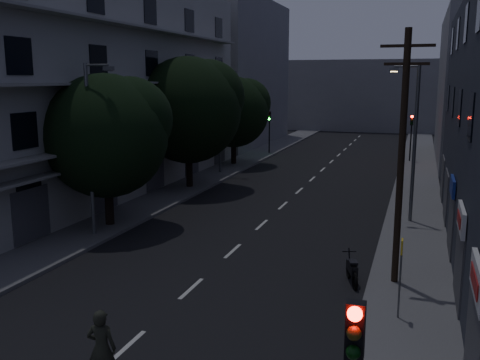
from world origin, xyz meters
The scene contains 19 objects.
ground centered at (0.00, 25.00, 0.00)m, with size 160.00×160.00×0.00m, color black.
sidewalk_left centered at (-7.50, 25.00, 0.07)m, with size 3.00×90.00×0.15m, color #565659.
sidewalk_right centered at (7.50, 25.00, 0.07)m, with size 3.00×90.00×0.15m, color #565659.
lane_markings centered at (0.00, 31.25, 0.01)m, with size 0.15×60.50×0.01m.
building_left centered at (-11.98, 18.00, 6.99)m, with size 7.00×36.00×14.00m.
building_far_left centered at (-12.00, 48.00, 8.00)m, with size 6.00×20.00×16.00m, color slate.
building_far_right centered at (12.00, 42.00, 6.50)m, with size 6.00×20.00×13.00m, color slate.
building_far_end centered at (0.00, 70.00, 5.00)m, with size 24.00×8.00×10.00m, color slate.
tree_near centered at (-7.18, 12.74, 4.89)m, with size 6.15×6.15×7.58m.
tree_mid centered at (-7.26, 22.92, 5.63)m, with size 7.13×7.13×8.77m.
tree_far centered at (-7.72, 33.37, 4.84)m, with size 6.05×6.05×7.48m.
traffic_signal_far_right centered at (6.74, 39.72, 3.10)m, with size 0.28×0.37×4.10m.
traffic_signal_far_left centered at (-6.67, 40.75, 3.10)m, with size 0.28×0.37×4.10m.
street_lamp_left_near centered at (-6.91, 10.94, 4.60)m, with size 1.51×0.25×8.00m.
street_lamp_right centered at (7.15, 18.25, 4.60)m, with size 1.51×0.25×8.00m.
street_lamp_left_far centered at (-7.23, 28.80, 4.60)m, with size 1.51×0.25×8.00m.
utility_pole centered at (6.93, 9.22, 4.87)m, with size 1.80×0.24×9.00m.
bus_stop_sign centered at (7.18, 6.10, 1.89)m, with size 0.06×0.35×2.52m.
motorcycle centered at (5.42, 8.92, 0.47)m, with size 0.79×1.78×1.18m.
Camera 1 is at (7.50, -10.18, 7.47)m, focal length 40.00 mm.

